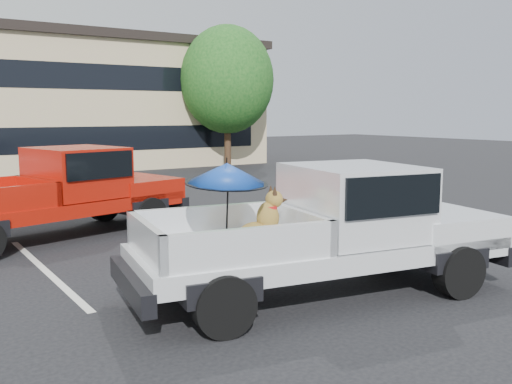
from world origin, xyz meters
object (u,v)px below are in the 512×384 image
Objects in this scene: tree_right at (227,80)px; silver_pickup at (339,222)px; tree_back at (109,81)px; red_pickup at (70,188)px.

tree_right reaches higher than silver_pickup.
silver_pickup is at bearing -102.47° from tree_back.
silver_pickup is at bearing -116.18° from tree_right.
tree_back is 21.19m from red_pickup.
red_pickup is at bearing -133.42° from tree_right.
tree_back is at bearing 110.56° from tree_right.
red_pickup is (-2.13, 6.22, -0.01)m from silver_pickup.
tree_right is 8.55m from tree_back.
tree_back reaches higher than tree_right.
tree_right is at bearing 73.67° from silver_pickup.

